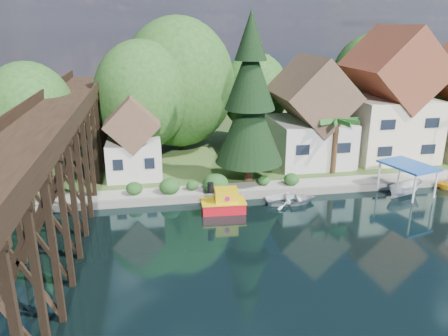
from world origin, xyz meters
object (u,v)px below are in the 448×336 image
Objects in this scene: house_left at (310,118)px; house_center at (389,103)px; shed at (134,142)px; palm_tree at (337,122)px; conifer at (250,103)px; tugboat at (224,202)px; boat_white_a at (291,198)px; boat_canopy at (406,182)px; trestle_bridge at (58,158)px.

house_center is at bearing 3.18° from house_left.
shed reaches higher than palm_tree.
house_left is at bearing -176.82° from house_center.
conifer is at bearing -161.93° from house_center.
house_center is 9.22m from palm_tree.
boat_white_a is at bearing 7.44° from tugboat.
shed is 11.65m from conifer.
tugboat is 0.70× the size of boat_canopy.
shed reaches higher than boat_white_a.
trestle_bridge is at bearing 95.74° from boat_white_a.
conifer reaches higher than shed.
shed is (-27.00, -2.00, -2.59)m from house_center.
house_center is at bearing 28.55° from tugboat.
shed is 15.66m from boat_white_a.
palm_tree is 9.61m from boat_white_a.
house_left reaches higher than boat_canopy.
palm_tree reaches higher than tugboat.
trestle_bridge is 3.18× the size of house_center.
house_center reaches higher than palm_tree.
trestle_bridge is 18.71m from boat_white_a.
tugboat is at bearing -50.88° from shed.
trestle_bridge reaches higher than palm_tree.
shed is 0.52× the size of conifer.
conifer is 9.43m from tugboat.
house_left is 1.40× the size of shed.
conifer reaches higher than palm_tree.
palm_tree is at bearing -46.72° from boat_white_a.
trestle_bridge is 28.79m from boat_canopy.
house_left is 2.55× the size of boat_white_a.
shed is (-18.00, -1.50, -1.31)m from house_left.
conifer reaches higher than house_left.
house_center is at bearing 4.24° from shed.
palm_tree is at bearing -7.87° from shed.
shed reaches higher than boat_canopy.
shed is 11.74m from tugboat.
tugboat is (-3.26, -5.39, -7.03)m from conifer.
conifer reaches higher than trestle_bridge.
shed is 1.35× the size of palm_tree.
shed is (5.00, 9.33, -1.52)m from trestle_bridge.
shed is 1.81× the size of boat_white_a.
boat_canopy is (23.47, -8.17, -2.58)m from shed.
house_left reaches higher than trestle_bridge.
boat_canopy is at bearing 2.33° from trestle_bridge.
shed is at bearing 129.12° from tugboat.
trestle_bridge is 33.96m from house_center.
conifer is at bearing 58.84° from tugboat.
house_left is 11.74m from boat_white_a.
shed is at bearing 160.81° from boat_canopy.
boat_white_a is (-4.99, -9.53, -4.69)m from house_left.
house_left is 11.77m from boat_canopy.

